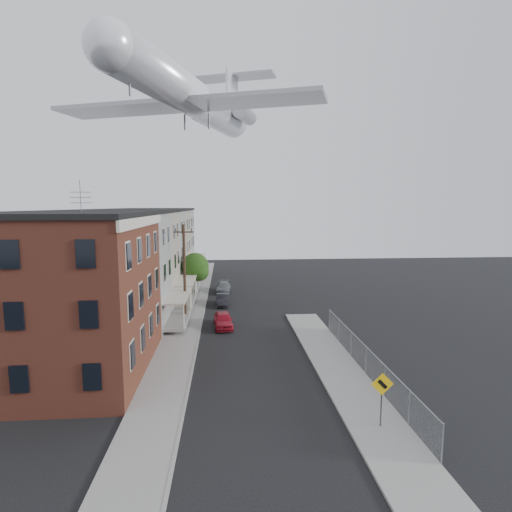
{
  "coord_description": "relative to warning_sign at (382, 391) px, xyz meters",
  "views": [
    {
      "loc": [
        -1.78,
        -18.6,
        10.7
      ],
      "look_at": [
        0.13,
        6.48,
        7.51
      ],
      "focal_mm": 28.0,
      "sensor_mm": 36.0,
      "label": 1
    }
  ],
  "objects": [
    {
      "name": "corner_building",
      "position": [
        -17.6,
        8.03,
        3.28
      ],
      "size": [
        10.31,
        12.3,
        12.15
      ],
      "color": "#3D1713",
      "rests_on": "ground"
    },
    {
      "name": "airplane",
      "position": [
        -10.31,
        23.69,
        19.26
      ],
      "size": [
        26.05,
        29.82,
        8.67
      ],
      "color": "white",
      "rests_on": "ground"
    },
    {
      "name": "car_mid",
      "position": [
        -7.83,
        24.68,
        -1.29
      ],
      "size": [
        1.27,
        3.58,
        1.18
      ],
      "primitive_type": "imported",
      "rotation": [
        0.0,
        0.0,
        0.01
      ],
      "color": "black",
      "rests_on": "ground"
    },
    {
      "name": "row_house_b",
      "position": [
        -17.56,
        24.53,
        3.25
      ],
      "size": [
        11.98,
        7.0,
        10.3
      ],
      "color": "#6E6757",
      "rests_on": "ground"
    },
    {
      "name": "sidewalk_right",
      "position": [
        -0.1,
        7.03,
        -1.82
      ],
      "size": [
        3.0,
        26.0,
        0.12
      ],
      "primitive_type": "cube",
      "color": "gray",
      "rests_on": "ground"
    },
    {
      "name": "utility_pole",
      "position": [
        -11.2,
        19.03,
        2.79
      ],
      "size": [
        1.8,
        0.26,
        9.0
      ],
      "color": "black",
      "rests_on": "ground"
    },
    {
      "name": "curb_right",
      "position": [
        -1.55,
        7.03,
        -1.81
      ],
      "size": [
        0.15,
        26.0,
        0.14
      ],
      "primitive_type": "cube",
      "color": "gray",
      "rests_on": "ground"
    },
    {
      "name": "car_far",
      "position": [
        -7.73,
        31.24,
        -1.27
      ],
      "size": [
        1.91,
        4.27,
        1.22
      ],
      "primitive_type": "imported",
      "rotation": [
        0.0,
        0.0,
        -0.05
      ],
      "color": "slate",
      "rests_on": "ground"
    },
    {
      "name": "row_house_a",
      "position": [
        -17.56,
        17.53,
        3.25
      ],
      "size": [
        11.98,
        7.0,
        10.3
      ],
      "color": "slate",
      "rests_on": "ground"
    },
    {
      "name": "row_house_c",
      "position": [
        -17.56,
        31.53,
        3.25
      ],
      "size": [
        11.98,
        7.0,
        10.3
      ],
      "color": "slate",
      "rests_on": "ground"
    },
    {
      "name": "sidewalk_left",
      "position": [
        -11.1,
        25.03,
        -1.82
      ],
      "size": [
        3.0,
        62.0,
        0.12
      ],
      "primitive_type": "cube",
      "color": "gray",
      "rests_on": "ground"
    },
    {
      "name": "street_tree",
      "position": [
        -10.87,
        28.95,
        1.57
      ],
      "size": [
        3.22,
        3.2,
        5.2
      ],
      "color": "black",
      "rests_on": "ground"
    },
    {
      "name": "ground",
      "position": [
        -5.6,
        1.03,
        -1.88
      ],
      "size": [
        120.0,
        120.0,
        0.0
      ],
      "primitive_type": "plane",
      "color": "black",
      "rests_on": "ground"
    },
    {
      "name": "row_house_e",
      "position": [
        -17.56,
        45.53,
        3.25
      ],
      "size": [
        11.98,
        7.0,
        10.3
      ],
      "color": "slate",
      "rests_on": "ground"
    },
    {
      "name": "warning_sign",
      "position": [
        0.0,
        0.0,
        0.0
      ],
      "size": [
        1.1,
        0.11,
        2.8
      ],
      "color": "#515156",
      "rests_on": "ground"
    },
    {
      "name": "car_near",
      "position": [
        -7.68,
        16.71,
        -1.22
      ],
      "size": [
        1.89,
        4.03,
        1.34
      ],
      "primitive_type": "imported",
      "rotation": [
        0.0,
        0.0,
        0.08
      ],
      "color": "#A91527",
      "rests_on": "ground"
    },
    {
      "name": "curb_left",
      "position": [
        -9.65,
        25.03,
        -1.81
      ],
      "size": [
        0.15,
        62.0,
        0.14
      ],
      "primitive_type": "cube",
      "color": "gray",
      "rests_on": "ground"
    },
    {
      "name": "chainlink_fence",
      "position": [
        1.4,
        6.03,
        -0.89
      ],
      "size": [
        0.06,
        18.06,
        1.9
      ],
      "color": "gray",
      "rests_on": "ground"
    },
    {
      "name": "row_house_d",
      "position": [
        -17.56,
        38.53,
        3.25
      ],
      "size": [
        11.98,
        7.0,
        10.3
      ],
      "color": "#6E6757",
      "rests_on": "ground"
    }
  ]
}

